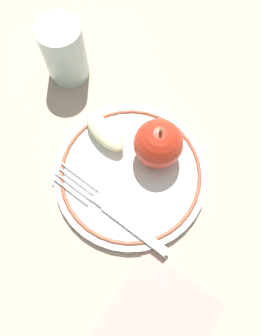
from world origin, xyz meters
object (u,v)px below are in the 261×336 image
at_px(apple_red_whole, 158,144).
at_px(apple_slice_front, 105,133).
at_px(napkin_folded, 153,331).
at_px(drinking_glass, 64,52).
at_px(fork, 113,212).
at_px(plate, 130,174).

height_order(apple_red_whole, apple_slice_front, apple_red_whole).
distance_m(apple_red_whole, napkin_folded, 0.24).
bearing_deg(drinking_glass, apple_slice_front, -49.69).
distance_m(apple_slice_front, fork, 0.11).
bearing_deg(apple_red_whole, plate, -127.72).
distance_m(apple_red_whole, fork, 0.11).
height_order(apple_slice_front, fork, apple_slice_front).
bearing_deg(napkin_folded, apple_red_whole, 101.12).
bearing_deg(drinking_glass, plate, -47.55).
distance_m(fork, napkin_folded, 0.16).
bearing_deg(apple_slice_front, drinking_glass, 165.61).
height_order(apple_red_whole, napkin_folded, apple_red_whole).
relative_size(apple_red_whole, napkin_folded, 0.49).
bearing_deg(fork, apple_red_whole, -88.44).
xyz_separation_m(fork, napkin_folded, (0.08, -0.13, -0.01)).
xyz_separation_m(apple_red_whole, drinking_glass, (-0.17, 0.11, -0.00)).
relative_size(apple_red_whole, drinking_glass, 0.79).
relative_size(fork, drinking_glass, 1.88).
relative_size(plate, napkin_folded, 1.39).
distance_m(apple_slice_front, napkin_folded, 0.27).
xyz_separation_m(plate, apple_red_whole, (0.03, 0.04, 0.04)).
relative_size(drinking_glass, napkin_folded, 0.62).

